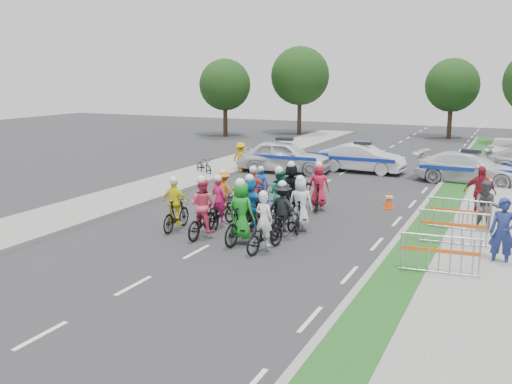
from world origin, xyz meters
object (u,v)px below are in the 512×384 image
at_px(rider_9, 254,197).
at_px(cone_1, 489,182).
at_px(spectator_0, 503,233).
at_px(marshal_hiviz, 241,157).
at_px(rider_10, 224,197).
at_px(rider_6, 220,209).
at_px(parked_bike, 204,166).
at_px(police_car_2, 470,168).
at_px(police_car_0, 284,156).
at_px(tree_0, 225,85).
at_px(rider_8, 280,202).
at_px(spectator_2, 480,192).
at_px(rider_11, 292,191).
at_px(rider_4, 283,215).
at_px(barrier_1, 452,230).
at_px(rider_3, 176,210).
at_px(police_car_1, 362,158).
at_px(rider_13, 319,191).
at_px(cone_0, 389,200).
at_px(barrier_0, 439,257).
at_px(rider_7, 301,209).
at_px(rider_0, 265,231).
at_px(rider_5, 251,207).
at_px(rider_2, 203,214).
at_px(rider_12, 262,194).
at_px(tree_3, 300,76).
at_px(spectator_1, 486,207).

xyz_separation_m(rider_9, cone_1, (7.49, 8.79, -0.38)).
relative_size(spectator_0, marshal_hiviz, 1.21).
bearing_deg(rider_10, rider_6, 110.25).
bearing_deg(parked_bike, police_car_2, -40.94).
bearing_deg(police_car_0, tree_0, 30.92).
relative_size(rider_8, spectator_2, 1.06).
relative_size(rider_11, spectator_0, 1.04).
bearing_deg(parked_bike, rider_11, -94.13).
bearing_deg(rider_4, police_car_0, -63.86).
bearing_deg(barrier_1, rider_11, 160.89).
height_order(rider_3, spectator_0, spectator_0).
xyz_separation_m(rider_9, police_car_1, (1.12, 10.95, 0.01)).
bearing_deg(rider_13, cone_0, -159.71).
bearing_deg(rider_10, rider_3, 78.49).
bearing_deg(parked_bike, cone_0, -74.15).
distance_m(rider_6, rider_10, 1.70).
distance_m(spectator_2, barrier_0, 6.98).
bearing_deg(barrier_1, rider_3, -167.80).
xyz_separation_m(spectator_0, barrier_1, (-1.39, 1.21, -0.39)).
distance_m(rider_7, tree_0, 29.49).
height_order(rider_0, rider_5, rider_5).
distance_m(rider_13, cone_0, 2.78).
bearing_deg(rider_6, police_car_0, -69.62).
xyz_separation_m(spectator_0, tree_0, (-22.09, 25.63, 3.24)).
distance_m(rider_0, cone_1, 13.60).
bearing_deg(spectator_2, rider_2, -133.14).
height_order(rider_12, spectator_2, spectator_2).
bearing_deg(tree_3, cone_0, -61.88).
xyz_separation_m(rider_8, spectator_2, (6.22, 3.66, 0.21)).
height_order(rider_11, cone_1, rider_11).
xyz_separation_m(barrier_1, cone_0, (-2.80, 4.28, -0.22)).
relative_size(rider_3, tree_3, 0.25).
relative_size(rider_8, police_car_2, 0.40).
bearing_deg(cone_0, rider_4, -112.78).
bearing_deg(rider_2, rider_4, -156.01).
distance_m(rider_7, police_car_1, 12.19).
distance_m(rider_6, rider_9, 1.87).
height_order(rider_3, rider_9, rider_9).
bearing_deg(police_car_0, rider_12, -170.76).
bearing_deg(police_car_1, rider_12, 175.56).
xyz_separation_m(rider_9, rider_11, (1.05, 1.03, 0.10)).
distance_m(rider_6, parked_bike, 10.25).
bearing_deg(rider_0, cone_0, -96.59).
distance_m(rider_2, rider_5, 1.65).
distance_m(rider_11, police_car_2, 10.49).
distance_m(rider_6, police_car_0, 11.21).
bearing_deg(marshal_hiviz, spectator_2, 171.44).
xyz_separation_m(spectator_1, barrier_1, (-0.79, -2.07, -0.32)).
height_order(rider_6, rider_10, rider_6).
xyz_separation_m(police_car_0, cone_1, (10.07, -0.40, -0.49)).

